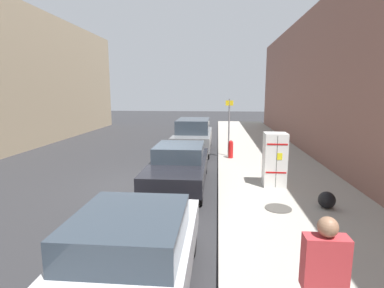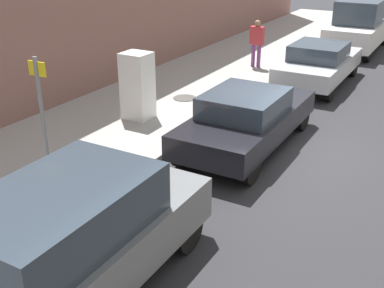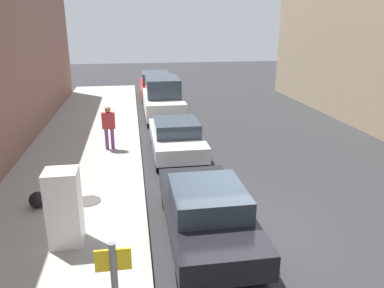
% 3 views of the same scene
% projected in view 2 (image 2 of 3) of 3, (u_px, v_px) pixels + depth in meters
% --- Properties ---
extents(ground_plane, '(80.00, 80.00, 0.00)m').
position_uv_depth(ground_plane, '(280.00, 150.00, 11.28)').
color(ground_plane, '#28282B').
extents(sidewalk_slab, '(4.43, 44.00, 0.12)m').
position_uv_depth(sidewalk_slab, '(130.00, 116.00, 13.21)').
color(sidewalk_slab, '#9E998E').
rests_on(sidewalk_slab, ground).
extents(discarded_refrigerator, '(0.72, 0.66, 1.76)m').
position_uv_depth(discarded_refrigerator, '(137.00, 86.00, 12.57)').
color(discarded_refrigerator, white).
rests_on(discarded_refrigerator, sidewalk_slab).
extents(manhole_cover, '(0.70, 0.70, 0.02)m').
position_uv_depth(manhole_cover, '(185.00, 98.00, 14.44)').
color(manhole_cover, '#47443F').
rests_on(manhole_cover, sidewalk_slab).
extents(street_sign_post, '(0.36, 0.07, 2.75)m').
position_uv_depth(street_sign_post, '(44.00, 128.00, 8.09)').
color(street_sign_post, slate).
rests_on(street_sign_post, sidewalk_slab).
extents(fire_hydrant, '(0.22, 0.22, 0.84)m').
position_uv_depth(fire_hydrant, '(66.00, 174.00, 8.94)').
color(fire_hydrant, red).
rests_on(fire_hydrant, sidewalk_slab).
extents(trash_bag, '(0.45, 0.45, 0.45)m').
position_uv_depth(trash_bag, '(146.00, 86.00, 14.81)').
color(trash_bag, black).
rests_on(trash_bag, sidewalk_slab).
extents(pedestrian_walking_far, '(0.49, 0.23, 1.71)m').
position_uv_depth(pedestrian_walking_far, '(257.00, 40.00, 17.45)').
color(pedestrian_walking_far, '#7A3D7F').
rests_on(pedestrian_walking_far, sidewalk_slab).
extents(parked_suv_gray, '(1.88, 4.81, 1.75)m').
position_uv_depth(parked_suv_gray, '(64.00, 246.00, 6.29)').
color(parked_suv_gray, slate).
rests_on(parked_suv_gray, ground).
extents(parked_sedan_dark, '(1.84, 4.56, 1.40)m').
position_uv_depth(parked_sedan_dark, '(247.00, 118.00, 11.15)').
color(parked_sedan_dark, black).
rests_on(parked_sedan_dark, ground).
extents(parked_sedan_silver, '(1.83, 4.45, 1.41)m').
position_uv_depth(parked_sedan_silver, '(319.00, 63.00, 15.90)').
color(parked_sedan_silver, silver).
rests_on(parked_sedan_silver, ground).
extents(parked_van_white, '(1.92, 4.94, 2.15)m').
position_uv_depth(parked_van_white, '(359.00, 26.00, 20.49)').
color(parked_van_white, silver).
rests_on(parked_van_white, ground).
extents(parked_suv_red, '(1.99, 4.67, 1.75)m').
position_uv_depth(parked_suv_red, '(381.00, 13.00, 24.90)').
color(parked_suv_red, red).
rests_on(parked_suv_red, ground).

